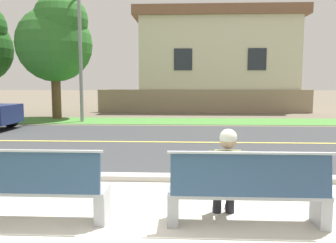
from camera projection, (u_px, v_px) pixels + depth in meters
name	position (u px, v px, depth m)	size (l,w,h in m)	color
ground_plane	(167.00, 135.00, 12.06)	(140.00, 140.00, 0.00)	#665B4C
sidewalk_pavement	(138.00, 222.00, 4.51)	(44.00, 3.60, 0.01)	beige
curb_edge	(152.00, 178.00, 6.44)	(44.00, 0.30, 0.11)	#ADA89E
street_asphalt	(165.00, 142.00, 10.57)	(52.00, 8.00, 0.01)	#383A3D
road_centre_line	(165.00, 142.00, 10.57)	(48.00, 0.14, 0.01)	#E0CC4C
far_verge_grass	(172.00, 121.00, 16.30)	(48.00, 2.80, 0.02)	#478438
bench_left	(29.00, 188.00, 4.45)	(2.02, 0.48, 1.01)	#9EA0A8
bench_right	(248.00, 192.00, 4.32)	(2.02, 0.48, 1.01)	#9EA0A8
seated_person_olive	(227.00, 172.00, 4.48)	(0.52, 0.68, 1.25)	black
streetlamp	(81.00, 33.00, 15.83)	(0.24, 2.10, 7.19)	gray
shade_tree_left	(56.00, 39.00, 17.03)	(3.74, 3.74, 6.17)	brown
garden_wall	(204.00, 101.00, 20.93)	(13.00, 0.36, 1.40)	gray
house_across_street	(215.00, 62.00, 23.77)	(10.61, 6.91, 6.45)	beige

